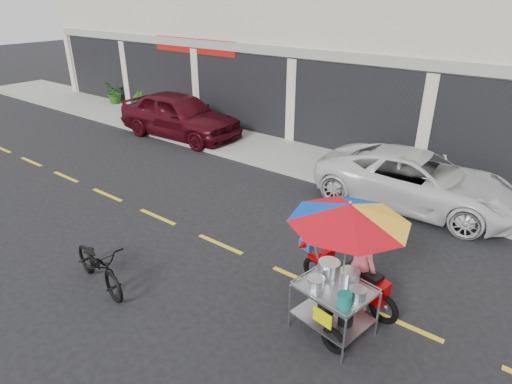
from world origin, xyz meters
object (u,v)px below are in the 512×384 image
Objects in this scene: maroon_sedan at (180,115)px; near_bicycle at (99,265)px; food_vendor_rig at (350,245)px; white_pickup at (417,180)px.

maroon_sedan is 8.89m from near_bicycle.
maroon_sedan reaches higher than near_bicycle.
maroon_sedan is 2.77× the size of near_bicycle.
food_vendor_rig is at bearing -122.10° from maroon_sedan.
food_vendor_rig reaches higher than near_bicycle.
food_vendor_rig is (3.89, 1.85, 0.98)m from near_bicycle.
maroon_sedan is 2.10× the size of food_vendor_rig.
white_pickup is 7.52m from near_bicycle.
white_pickup is at bearing -95.01° from maroon_sedan.
food_vendor_rig reaches higher than maroon_sedan.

